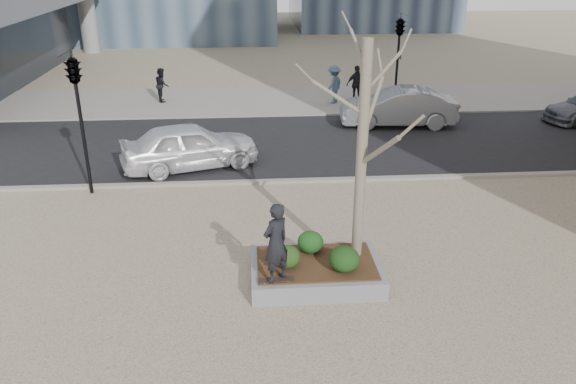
{
  "coord_description": "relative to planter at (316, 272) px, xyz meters",
  "views": [
    {
      "loc": [
        -0.46,
        -11.17,
        7.15
      ],
      "look_at": [
        0.5,
        2.0,
        1.4
      ],
      "focal_mm": 35.0,
      "sensor_mm": 36.0,
      "label": 1
    }
  ],
  "objects": [
    {
      "name": "far_sidewalk",
      "position": [
        -1.0,
        17.0,
        -0.21
      ],
      "size": [
        60.0,
        6.0,
        0.02
      ],
      "primitive_type": "cube",
      "color": "gray",
      "rests_on": "ground"
    },
    {
      "name": "shrub_right",
      "position": [
        0.59,
        -0.41,
        0.56
      ],
      "size": [
        0.69,
        0.69,
        0.59
      ],
      "primitive_type": "ellipsoid",
      "color": "#113812",
      "rests_on": "planter_mulch"
    },
    {
      "name": "planter",
      "position": [
        0.0,
        0.0,
        0.0
      ],
      "size": [
        3.0,
        2.0,
        0.45
      ],
      "primitive_type": "cube",
      "color": "gray",
      "rests_on": "ground"
    },
    {
      "name": "pedestrian_b",
      "position": [
        2.82,
        16.2,
        0.73
      ],
      "size": [
        1.29,
        1.37,
        1.87
      ],
      "primitive_type": "imported",
      "rotation": [
        0.0,
        0.0,
        4.04
      ],
      "color": "#3F5871",
      "rests_on": "far_sidewalk"
    },
    {
      "name": "shrub_middle",
      "position": [
        -0.08,
        0.48,
        0.53
      ],
      "size": [
        0.62,
        0.62,
        0.52
      ],
      "primitive_type": "ellipsoid",
      "color": "#183F14",
      "rests_on": "planter_mulch"
    },
    {
      "name": "traffic_light_near",
      "position": [
        -6.5,
        5.6,
        2.02
      ],
      "size": [
        0.6,
        2.48,
        4.5
      ],
      "primitive_type": null,
      "color": "black",
      "rests_on": "ground"
    },
    {
      "name": "car_silver",
      "position": [
        5.02,
        12.14,
        0.61
      ],
      "size": [
        5.06,
        2.11,
        1.63
      ],
      "primitive_type": "imported",
      "rotation": [
        0.0,
        0.0,
        4.63
      ],
      "color": "gray",
      "rests_on": "street"
    },
    {
      "name": "planter_mulch",
      "position": [
        0.0,
        0.0,
        0.25
      ],
      "size": [
        2.7,
        1.7,
        0.04
      ],
      "primitive_type": "cube",
      "color": "#382314",
      "rests_on": "planter"
    },
    {
      "name": "traffic_light_far",
      "position": [
        5.5,
        14.6,
        2.02
      ],
      "size": [
        0.6,
        2.48,
        4.5
      ],
      "primitive_type": null,
      "color": "black",
      "rests_on": "ground"
    },
    {
      "name": "pedestrian_a",
      "position": [
        -5.74,
        17.17,
        0.63
      ],
      "size": [
        0.79,
        0.93,
        1.67
      ],
      "primitive_type": "imported",
      "rotation": [
        0.0,
        0.0,
        1.79
      ],
      "color": "black",
      "rests_on": "far_sidewalk"
    },
    {
      "name": "ground",
      "position": [
        -1.0,
        0.0,
        -0.23
      ],
      "size": [
        120.0,
        120.0,
        0.0
      ],
      "primitive_type": "plane",
      "color": "tan",
      "rests_on": "ground"
    },
    {
      "name": "skateboarder",
      "position": [
        -0.96,
        -0.74,
        1.21
      ],
      "size": [
        0.79,
        0.75,
        1.81
      ],
      "primitive_type": "imported",
      "rotation": [
        0.0,
        0.0,
        3.82
      ],
      "color": "black",
      "rests_on": "skateboard"
    },
    {
      "name": "shrub_left",
      "position": [
        -0.68,
        -0.16,
        0.52
      ],
      "size": [
        0.61,
        0.61,
        0.52
      ],
      "primitive_type": "ellipsoid",
      "color": "#1D3D13",
      "rests_on": "planter_mulch"
    },
    {
      "name": "police_car",
      "position": [
        -3.52,
        7.6,
        0.6
      ],
      "size": [
        5.1,
        3.28,
        1.61
      ],
      "primitive_type": "imported",
      "rotation": [
        0.0,
        0.0,
        1.89
      ],
      "color": "white",
      "rests_on": "street"
    },
    {
      "name": "street",
      "position": [
        -1.0,
        10.0,
        -0.21
      ],
      "size": [
        60.0,
        8.0,
        0.02
      ],
      "primitive_type": "cube",
      "color": "black",
      "rests_on": "ground"
    },
    {
      "name": "sycamore_tree",
      "position": [
        1.0,
        0.3,
        3.56
      ],
      "size": [
        2.8,
        2.8,
        6.6
      ],
      "primitive_type": null,
      "color": "gray",
      "rests_on": "planter_mulch"
    },
    {
      "name": "skateboard",
      "position": [
        -0.96,
        -0.74,
        0.26
      ],
      "size": [
        0.79,
        0.25,
        0.08
      ],
      "primitive_type": null,
      "rotation": [
        0.0,
        0.0,
        0.07
      ],
      "color": "black",
      "rests_on": "planter"
    },
    {
      "name": "pedestrian_c",
      "position": [
        3.98,
        16.24,
        0.72
      ],
      "size": [
        1.13,
        0.6,
        1.83
      ],
      "primitive_type": "imported",
      "rotation": [
        0.0,
        0.0,
        3.29
      ],
      "color": "black",
      "rests_on": "far_sidewalk"
    }
  ]
}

